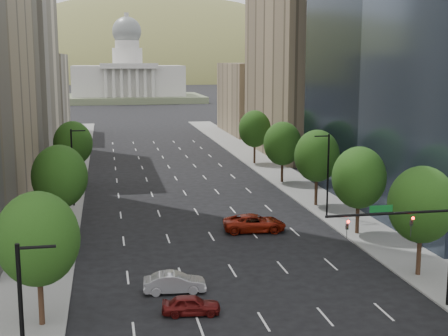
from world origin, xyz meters
TOP-DOWN VIEW (x-y plane):
  - sidewalk_left at (-15.50, 60.00)m, footprint 6.00×200.00m
  - sidewalk_right at (15.50, 60.00)m, footprint 6.00×200.00m
  - midrise_cream_left at (-25.00, 103.00)m, footprint 14.00×30.00m
  - filler_left at (-25.00, 136.00)m, footprint 14.00×26.00m
  - parking_tan_right at (25.00, 100.00)m, footprint 14.00×30.00m
  - filler_right at (25.00, 133.00)m, footprint 14.00×26.00m
  - tree_right_1 at (14.00, 36.00)m, footprint 5.20×5.20m
  - tree_right_2 at (14.00, 48.00)m, footprint 5.20×5.20m
  - tree_right_3 at (14.00, 60.00)m, footprint 5.20×5.20m
  - tree_right_4 at (14.00, 74.00)m, footprint 5.20×5.20m
  - tree_right_5 at (14.00, 90.00)m, footprint 5.20×5.20m
  - tree_left_0 at (-14.00, 32.00)m, footprint 5.20×5.20m
  - tree_left_1 at (-14.00, 52.00)m, footprint 5.20×5.20m
  - tree_left_2 at (-14.00, 78.00)m, footprint 5.20×5.20m
  - streetlight_rn at (13.44, 55.00)m, footprint 1.70×0.20m
  - streetlight_ls at (-13.44, 20.00)m, footprint 1.70×0.20m
  - streetlight_ln at (-13.44, 65.00)m, footprint 1.70×0.20m
  - traffic_signal at (10.53, 30.00)m, footprint 9.12×0.40m
  - capitol at (0.00, 249.71)m, footprint 60.00×40.00m
  - foothills at (34.67, 599.39)m, footprint 720.00×413.00m
  - car_maroon at (-4.44, 32.06)m, footprint 4.05×2.01m
  - car_silver at (-5.08, 36.18)m, footprint 4.61×1.88m
  - car_red_far at (4.47, 50.89)m, footprint 6.37×3.29m

SIDE VIEW (x-z plane):
  - foothills at x=34.67m, z-range -169.28..93.72m
  - sidewalk_left at x=-15.50m, z-range 0.00..0.15m
  - sidewalk_right at x=15.50m, z-range 0.00..0.15m
  - car_maroon at x=-4.44m, z-range 0.00..1.32m
  - car_silver at x=-5.08m, z-range 0.00..1.49m
  - car_red_far at x=4.47m, z-range 0.00..1.72m
  - streetlight_rn at x=13.44m, z-range 0.34..9.34m
  - streetlight_ls at x=-13.44m, z-range 0.34..9.34m
  - streetlight_ln at x=-13.44m, z-range 0.34..9.34m
  - traffic_signal at x=10.53m, z-range 1.49..8.86m
  - tree_right_4 at x=14.00m, z-range 1.23..9.69m
  - tree_right_2 at x=14.00m, z-range 1.30..9.91m
  - tree_left_2 at x=-14.00m, z-range 1.34..10.02m
  - tree_right_1 at x=14.00m, z-range 1.37..10.12m
  - tree_right_5 at x=14.00m, z-range 1.37..10.12m
  - tree_left_0 at x=-14.00m, z-range 1.37..10.12m
  - tree_right_3 at x=14.00m, z-range 1.44..10.34m
  - tree_left_1 at x=-14.00m, z-range 1.48..10.45m
  - filler_right at x=25.00m, z-range 0.00..16.00m
  - capitol at x=0.00m, z-range -9.02..26.18m
  - filler_left at x=-25.00m, z-range 0.00..18.00m
  - parking_tan_right at x=25.00m, z-range 0.00..30.00m
  - midrise_cream_left at x=-25.00m, z-range 0.00..35.00m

